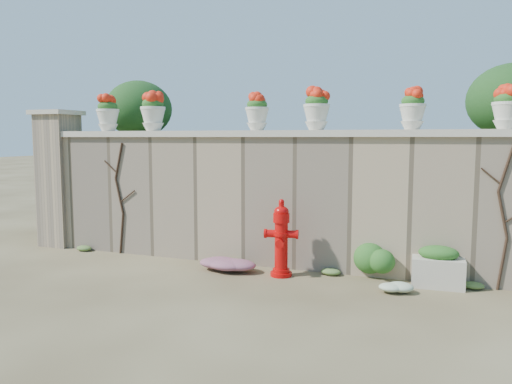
% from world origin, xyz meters
% --- Properties ---
extents(ground, '(80.00, 80.00, 0.00)m').
position_xyz_m(ground, '(0.00, 0.00, 0.00)').
color(ground, '#4D3F26').
rests_on(ground, ground).
extents(stone_wall, '(8.00, 0.40, 2.00)m').
position_xyz_m(stone_wall, '(0.00, 1.80, 1.00)').
color(stone_wall, gray).
rests_on(stone_wall, ground).
extents(wall_cap, '(8.10, 0.52, 0.10)m').
position_xyz_m(wall_cap, '(0.00, 1.80, 2.05)').
color(wall_cap, beige).
rests_on(wall_cap, stone_wall).
extents(gate_pillar, '(0.72, 0.72, 2.48)m').
position_xyz_m(gate_pillar, '(-4.15, 1.80, 1.26)').
color(gate_pillar, gray).
rests_on(gate_pillar, ground).
extents(raised_fill, '(9.00, 6.00, 2.00)m').
position_xyz_m(raised_fill, '(0.00, 5.00, 1.00)').
color(raised_fill, '#384C23').
rests_on(raised_fill, ground).
extents(back_shrub_left, '(1.30, 1.30, 1.10)m').
position_xyz_m(back_shrub_left, '(-3.20, 3.00, 2.55)').
color(back_shrub_left, '#143814').
rests_on(back_shrub_left, raised_fill).
extents(back_shrub_right, '(1.30, 1.30, 1.10)m').
position_xyz_m(back_shrub_right, '(3.40, 3.00, 2.55)').
color(back_shrub_right, '#143814').
rests_on(back_shrub_right, raised_fill).
extents(vine_left, '(0.60, 0.04, 1.91)m').
position_xyz_m(vine_left, '(-2.67, 1.58, 0.99)').
color(vine_left, black).
rests_on(vine_left, ground).
extents(vine_right, '(0.60, 0.04, 1.91)m').
position_xyz_m(vine_right, '(3.23, 1.58, 0.99)').
color(vine_right, black).
rests_on(vine_right, ground).
extents(fire_hydrant, '(0.48, 0.34, 1.11)m').
position_xyz_m(fire_hydrant, '(0.33, 1.21, 0.56)').
color(fire_hydrant, '#BD0707').
rests_on(fire_hydrant, ground).
extents(planter_box, '(0.69, 0.42, 0.56)m').
position_xyz_m(planter_box, '(2.46, 1.47, 0.26)').
color(planter_box, beige).
rests_on(planter_box, ground).
extents(green_shrub, '(0.65, 0.59, 0.62)m').
position_xyz_m(green_shrub, '(1.65, 1.55, 0.31)').
color(green_shrub, '#1E5119').
rests_on(green_shrub, ground).
extents(magenta_clump, '(0.93, 0.62, 0.25)m').
position_xyz_m(magenta_clump, '(-0.49, 1.15, 0.12)').
color(magenta_clump, '#B72489').
rests_on(magenta_clump, ground).
extents(white_flowers, '(0.48, 0.39, 0.17)m').
position_xyz_m(white_flowers, '(1.92, 0.97, 0.09)').
color(white_flowers, white).
rests_on(white_flowers, ground).
extents(urn_pot_0, '(0.39, 0.39, 0.61)m').
position_xyz_m(urn_pot_0, '(-3.03, 1.80, 2.40)').
color(urn_pot_0, silver).
rests_on(urn_pot_0, wall_cap).
extents(urn_pot_1, '(0.41, 0.41, 0.65)m').
position_xyz_m(urn_pot_1, '(-2.12, 1.80, 2.42)').
color(urn_pot_1, silver).
rests_on(urn_pot_1, wall_cap).
extents(urn_pot_2, '(0.37, 0.37, 0.57)m').
position_xyz_m(urn_pot_2, '(-0.26, 1.80, 2.38)').
color(urn_pot_2, silver).
rests_on(urn_pot_2, wall_cap).
extents(urn_pot_3, '(0.39, 0.39, 0.61)m').
position_xyz_m(urn_pot_3, '(0.68, 1.80, 2.40)').
color(urn_pot_3, silver).
rests_on(urn_pot_3, wall_cap).
extents(urn_pot_4, '(0.36, 0.36, 0.57)m').
position_xyz_m(urn_pot_4, '(2.04, 1.80, 2.38)').
color(urn_pot_4, silver).
rests_on(urn_pot_4, wall_cap).
extents(urn_pot_5, '(0.36, 0.36, 0.57)m').
position_xyz_m(urn_pot_5, '(3.21, 1.80, 2.38)').
color(urn_pot_5, silver).
rests_on(urn_pot_5, wall_cap).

